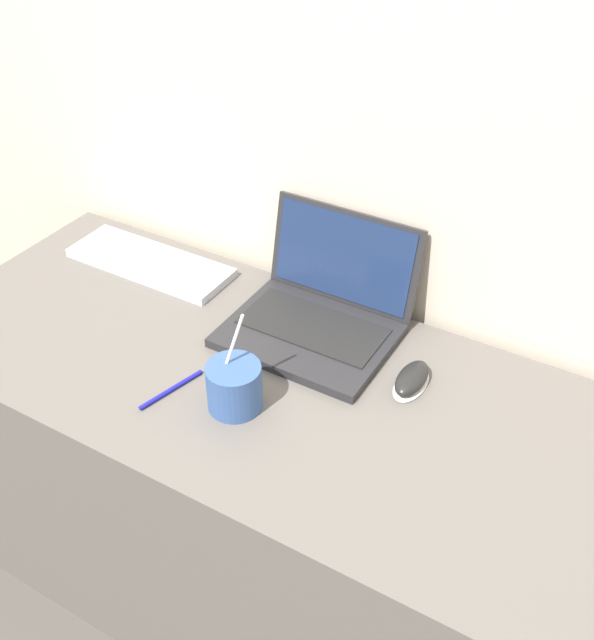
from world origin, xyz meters
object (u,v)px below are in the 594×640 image
object	(u,v)px
drink_cup	(234,386)
external_keyboard	(150,263)
laptop	(320,310)
pen	(171,389)
computer_mouse	(412,379)

from	to	relation	value
drink_cup	external_keyboard	xyz separation A→B (m)	(-0.44, 0.29, -0.04)
laptop	drink_cup	size ratio (longest dim) A/B	1.72
drink_cup	pen	xyz separation A→B (m)	(-0.13, -0.03, -0.04)
computer_mouse	external_keyboard	size ratio (longest dim) A/B	0.28
laptop	drink_cup	bearing A→B (deg)	-93.83
laptop	drink_cup	world-z (taller)	laptop
computer_mouse	pen	world-z (taller)	computer_mouse
computer_mouse	external_keyboard	distance (m)	0.71
drink_cup	pen	world-z (taller)	drink_cup
laptop	pen	distance (m)	0.35
drink_cup	external_keyboard	bearing A→B (deg)	146.61
laptop	drink_cup	xyz separation A→B (m)	(-0.02, -0.29, 0.00)
laptop	external_keyboard	size ratio (longest dim) A/B	0.84
drink_cup	computer_mouse	world-z (taller)	drink_cup
computer_mouse	external_keyboard	world-z (taller)	computer_mouse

